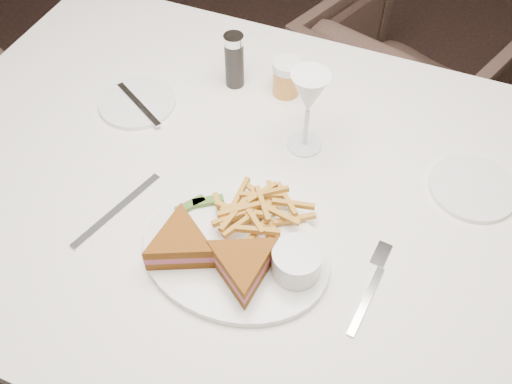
{
  "coord_description": "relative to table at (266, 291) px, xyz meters",
  "views": [
    {
      "loc": [
        0.52,
        -0.44,
        1.56
      ],
      "look_at": [
        0.22,
        0.1,
        0.8
      ],
      "focal_mm": 40.0,
      "sensor_mm": 36.0,
      "label": 1
    }
  ],
  "objects": [
    {
      "name": "ground",
      "position": [
        -0.22,
        -0.15,
        -0.38
      ],
      "size": [
        5.0,
        5.0,
        0.0
      ],
      "primitive_type": "plane",
      "color": "black",
      "rests_on": "ground"
    },
    {
      "name": "table_setting",
      "position": [
        0.0,
        -0.05,
        0.41
      ],
      "size": [
        0.84,
        0.58,
        0.18
      ],
      "color": "white",
      "rests_on": "table"
    },
    {
      "name": "table",
      "position": [
        0.0,
        0.0,
        0.0
      ],
      "size": [
        1.52,
        1.1,
        0.75
      ],
      "primitive_type": "cube",
      "rotation": [
        0.0,
        0.0,
        0.11
      ],
      "color": "white",
      "rests_on": "ground"
    },
    {
      "name": "chair_far",
      "position": [
        0.01,
        0.98,
        -0.07
      ],
      "size": [
        0.7,
        0.68,
        0.6
      ],
      "primitive_type": "imported",
      "rotation": [
        0.0,
        0.0,
        2.89
      ],
      "color": "#46322B",
      "rests_on": "ground"
    }
  ]
}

